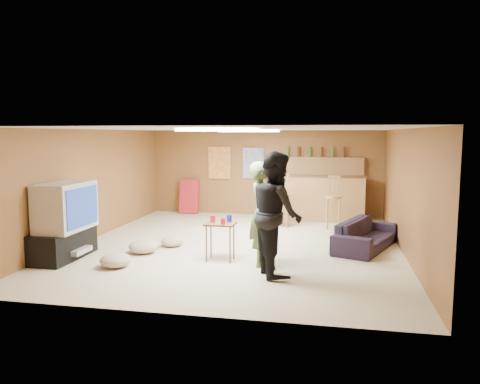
% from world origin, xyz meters
% --- Properties ---
extents(ground, '(7.00, 7.00, 0.00)m').
position_xyz_m(ground, '(0.00, 0.00, 0.00)').
color(ground, '#C2B794').
rests_on(ground, ground).
extents(ceiling, '(6.00, 7.00, 0.02)m').
position_xyz_m(ceiling, '(0.00, 0.00, 2.20)').
color(ceiling, silver).
rests_on(ceiling, ground).
extents(wall_back, '(6.00, 0.02, 2.20)m').
position_xyz_m(wall_back, '(0.00, 3.50, 1.10)').
color(wall_back, brown).
rests_on(wall_back, ground).
extents(wall_front, '(6.00, 0.02, 2.20)m').
position_xyz_m(wall_front, '(0.00, -3.50, 1.10)').
color(wall_front, brown).
rests_on(wall_front, ground).
extents(wall_left, '(0.02, 7.00, 2.20)m').
position_xyz_m(wall_left, '(-3.00, 0.00, 1.10)').
color(wall_left, brown).
rests_on(wall_left, ground).
extents(wall_right, '(0.02, 7.00, 2.20)m').
position_xyz_m(wall_right, '(3.00, 0.00, 1.10)').
color(wall_right, brown).
rests_on(wall_right, ground).
extents(tv_stand, '(0.55, 1.30, 0.50)m').
position_xyz_m(tv_stand, '(-2.72, -1.50, 0.25)').
color(tv_stand, black).
rests_on(tv_stand, ground).
extents(dvd_box, '(0.35, 0.50, 0.08)m').
position_xyz_m(dvd_box, '(-2.50, -1.50, 0.15)').
color(dvd_box, '#B2B2B7').
rests_on(dvd_box, tv_stand).
extents(tv_body, '(0.60, 1.10, 0.80)m').
position_xyz_m(tv_body, '(-2.65, -1.50, 0.90)').
color(tv_body, '#B2B2B7').
rests_on(tv_body, tv_stand).
extents(tv_screen, '(0.02, 0.95, 0.65)m').
position_xyz_m(tv_screen, '(-2.34, -1.50, 0.90)').
color(tv_screen, navy).
rests_on(tv_screen, tv_body).
extents(bar_counter, '(2.00, 0.60, 1.10)m').
position_xyz_m(bar_counter, '(1.50, 2.95, 0.55)').
color(bar_counter, olive).
rests_on(bar_counter, ground).
extents(bar_lip, '(2.10, 0.12, 0.05)m').
position_xyz_m(bar_lip, '(1.50, 2.70, 1.10)').
color(bar_lip, '#452A16').
rests_on(bar_lip, bar_counter).
extents(bar_shelf, '(2.00, 0.18, 0.05)m').
position_xyz_m(bar_shelf, '(1.50, 3.40, 1.50)').
color(bar_shelf, olive).
rests_on(bar_shelf, bar_backing).
extents(bar_backing, '(2.00, 0.14, 0.60)m').
position_xyz_m(bar_backing, '(1.50, 3.42, 1.20)').
color(bar_backing, olive).
rests_on(bar_backing, bar_counter).
extents(poster_left, '(0.60, 0.03, 0.85)m').
position_xyz_m(poster_left, '(-1.20, 3.46, 1.35)').
color(poster_left, '#BF3F26').
rests_on(poster_left, wall_back).
extents(poster_right, '(0.55, 0.03, 0.80)m').
position_xyz_m(poster_right, '(-0.30, 3.46, 1.35)').
color(poster_right, '#334C99').
rests_on(poster_right, wall_back).
extents(folding_chair_stack, '(0.50, 0.26, 0.91)m').
position_xyz_m(folding_chair_stack, '(-2.00, 3.30, 0.45)').
color(folding_chair_stack, red).
rests_on(folding_chair_stack, ground).
extents(ceiling_panel_front, '(1.20, 0.60, 0.04)m').
position_xyz_m(ceiling_panel_front, '(0.00, -1.50, 2.17)').
color(ceiling_panel_front, white).
rests_on(ceiling_panel_front, ceiling).
extents(ceiling_panel_back, '(1.20, 0.60, 0.04)m').
position_xyz_m(ceiling_panel_back, '(0.00, 1.20, 2.17)').
color(ceiling_panel_back, white).
rests_on(ceiling_panel_back, ceiling).
extents(person_olive, '(0.51, 0.67, 1.68)m').
position_xyz_m(person_olive, '(0.64, -1.22, 0.84)').
color(person_olive, '#465430').
rests_on(person_olive, ground).
extents(person_black, '(1.00, 1.11, 1.86)m').
position_xyz_m(person_black, '(0.93, -1.68, 0.93)').
color(person_black, black).
rests_on(person_black, ground).
extents(sofa, '(1.32, 1.94, 0.53)m').
position_xyz_m(sofa, '(2.37, 0.21, 0.26)').
color(sofa, black).
rests_on(sofa, ground).
extents(tray_table, '(0.50, 0.40, 0.64)m').
position_xyz_m(tray_table, '(-0.08, -1.10, 0.32)').
color(tray_table, '#452A16').
rests_on(tray_table, ground).
extents(cup_red_near, '(0.11, 0.11, 0.12)m').
position_xyz_m(cup_red_near, '(-0.21, -1.07, 0.70)').
color(cup_red_near, red).
rests_on(cup_red_near, tray_table).
extents(cup_red_far, '(0.09, 0.09, 0.10)m').
position_xyz_m(cup_red_far, '(-0.01, -1.20, 0.69)').
color(cup_red_far, red).
rests_on(cup_red_far, tray_table).
extents(cup_blue, '(0.10, 0.10, 0.12)m').
position_xyz_m(cup_blue, '(0.05, -0.98, 0.70)').
color(cup_blue, navy).
rests_on(cup_blue, tray_table).
extents(bar_stool_left, '(0.39, 0.39, 1.18)m').
position_xyz_m(bar_stool_left, '(0.62, 2.01, 0.59)').
color(bar_stool_left, olive).
rests_on(bar_stool_left, ground).
extents(bar_stool_right, '(0.50, 0.50, 1.26)m').
position_xyz_m(bar_stool_right, '(1.77, 1.95, 0.63)').
color(bar_stool_right, olive).
rests_on(bar_stool_right, ground).
extents(cushion_near_tv, '(0.62, 0.62, 0.24)m').
position_xyz_m(cushion_near_tv, '(-1.54, -0.89, 0.12)').
color(cushion_near_tv, tan).
rests_on(cushion_near_tv, ground).
extents(cushion_mid, '(0.47, 0.47, 0.19)m').
position_xyz_m(cushion_mid, '(-1.21, -0.31, 0.10)').
color(cushion_mid, tan).
rests_on(cushion_mid, ground).
extents(cushion_far, '(0.60, 0.60, 0.22)m').
position_xyz_m(cushion_far, '(-1.62, -1.81, 0.11)').
color(cushion_far, tan).
rests_on(cushion_far, ground).
extents(bottle_row, '(1.48, 0.08, 0.26)m').
position_xyz_m(bottle_row, '(1.30, 3.38, 1.65)').
color(bottle_row, '#3F7233').
rests_on(bottle_row, bar_shelf).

